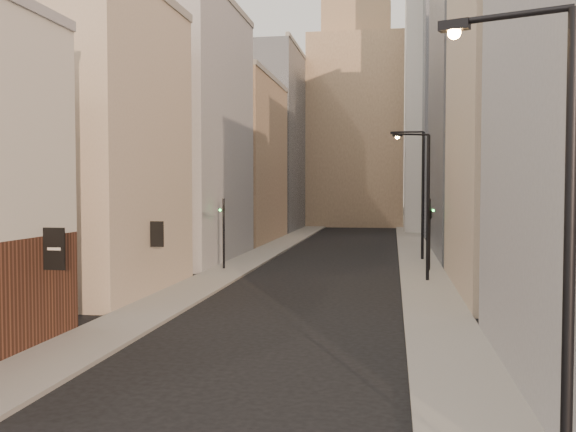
{
  "coord_description": "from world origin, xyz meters",
  "views": [
    {
      "loc": [
        4.49,
        -6.9,
        5.77
      ],
      "look_at": [
        -0.31,
        22.47,
        4.44
      ],
      "focal_mm": 40.0,
      "sensor_mm": 36.0,
      "label": 1
    }
  ],
  "objects_px": {
    "white_tower": "(437,87)",
    "clock_tower": "(357,110)",
    "streetlamp_mid": "(424,198)",
    "traffic_light_left": "(224,219)",
    "streetlamp_near": "(555,237)",
    "streetlamp_far": "(420,187)",
    "traffic_light_right": "(429,217)"
  },
  "relations": [
    {
      "from": "clock_tower",
      "to": "streetlamp_far",
      "type": "relative_size",
      "value": 4.42
    },
    {
      "from": "white_tower",
      "to": "clock_tower",
      "type": "bearing_deg",
      "value": 128.16
    },
    {
      "from": "white_tower",
      "to": "streetlamp_near",
      "type": "relative_size",
      "value": 4.78
    },
    {
      "from": "streetlamp_near",
      "to": "streetlamp_far",
      "type": "bearing_deg",
      "value": 111.45
    },
    {
      "from": "traffic_light_right",
      "to": "white_tower",
      "type": "bearing_deg",
      "value": -78.8
    },
    {
      "from": "traffic_light_left",
      "to": "traffic_light_right",
      "type": "bearing_deg",
      "value": 172.67
    },
    {
      "from": "streetlamp_far",
      "to": "traffic_light_right",
      "type": "distance_m",
      "value": 7.09
    },
    {
      "from": "streetlamp_mid",
      "to": "clock_tower",
      "type": "bearing_deg",
      "value": 76.92
    },
    {
      "from": "streetlamp_far",
      "to": "traffic_light_right",
      "type": "height_order",
      "value": "streetlamp_far"
    },
    {
      "from": "streetlamp_near",
      "to": "traffic_light_right",
      "type": "distance_m",
      "value": 33.41
    },
    {
      "from": "streetlamp_mid",
      "to": "traffic_light_right",
      "type": "distance_m",
      "value": 5.17
    },
    {
      "from": "clock_tower",
      "to": "traffic_light_left",
      "type": "bearing_deg",
      "value": -96.18
    },
    {
      "from": "clock_tower",
      "to": "white_tower",
      "type": "xyz_separation_m",
      "value": [
        11.0,
        -14.0,
        0.97
      ]
    },
    {
      "from": "white_tower",
      "to": "streetlamp_mid",
      "type": "height_order",
      "value": "white_tower"
    },
    {
      "from": "white_tower",
      "to": "streetlamp_mid",
      "type": "distance_m",
      "value": 47.57
    },
    {
      "from": "clock_tower",
      "to": "traffic_light_left",
      "type": "relative_size",
      "value": 8.98
    },
    {
      "from": "streetlamp_near",
      "to": "traffic_light_right",
      "type": "xyz_separation_m",
      "value": [
        -0.14,
        33.38,
        -1.2
      ]
    },
    {
      "from": "streetlamp_near",
      "to": "streetlamp_far",
      "type": "distance_m",
      "value": 40.18
    },
    {
      "from": "traffic_light_left",
      "to": "clock_tower",
      "type": "bearing_deg",
      "value": -109.18
    },
    {
      "from": "streetlamp_far",
      "to": "clock_tower",
      "type": "bearing_deg",
      "value": 99.37
    },
    {
      "from": "streetlamp_mid",
      "to": "streetlamp_far",
      "type": "bearing_deg",
      "value": 68.99
    },
    {
      "from": "streetlamp_mid",
      "to": "streetlamp_far",
      "type": "distance_m",
      "value": 11.75
    },
    {
      "from": "streetlamp_near",
      "to": "traffic_light_left",
      "type": "bearing_deg",
      "value": 134.54
    },
    {
      "from": "clock_tower",
      "to": "streetlamp_near",
      "type": "bearing_deg",
      "value": -84.73
    },
    {
      "from": "streetlamp_far",
      "to": "traffic_light_right",
      "type": "relative_size",
      "value": 2.03
    },
    {
      "from": "streetlamp_near",
      "to": "clock_tower",
      "type": "bearing_deg",
      "value": 115.93
    },
    {
      "from": "clock_tower",
      "to": "streetlamp_mid",
      "type": "distance_m",
      "value": 61.23
    },
    {
      "from": "streetlamp_far",
      "to": "traffic_light_right",
      "type": "xyz_separation_m",
      "value": [
        0.41,
        -6.78,
        -2.04
      ]
    },
    {
      "from": "streetlamp_near",
      "to": "traffic_light_left",
      "type": "height_order",
      "value": "streetlamp_near"
    },
    {
      "from": "clock_tower",
      "to": "white_tower",
      "type": "relative_size",
      "value": 1.08
    },
    {
      "from": "clock_tower",
      "to": "streetlamp_mid",
      "type": "relative_size",
      "value": 4.99
    },
    {
      "from": "streetlamp_mid",
      "to": "traffic_light_left",
      "type": "relative_size",
      "value": 1.8
    }
  ]
}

